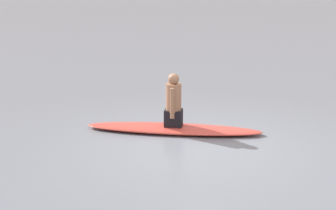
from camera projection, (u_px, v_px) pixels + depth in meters
ground_plane at (197, 145)px, 8.53m from camera, size 400.00×400.00×0.00m
surfboard at (173, 129)px, 9.26m from camera, size 2.70×2.94×0.12m
person_paddler at (174, 102)px, 9.13m from camera, size 0.42×0.43×1.00m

